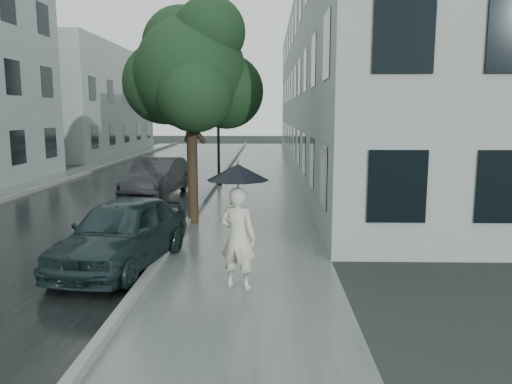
{
  "coord_description": "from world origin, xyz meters",
  "views": [
    {
      "loc": [
        0.65,
        -8.65,
        3.08
      ],
      "look_at": [
        0.39,
        2.59,
        1.3
      ],
      "focal_mm": 35.0,
      "sensor_mm": 36.0,
      "label": 1
    }
  ],
  "objects_px": {
    "pedestrian": "(238,238)",
    "street_tree": "(191,72)",
    "car_near": "(122,232)",
    "car_far": "(157,177)",
    "lamp_post": "(215,109)"
  },
  "relations": [
    {
      "from": "car_near",
      "to": "street_tree",
      "type": "bearing_deg",
      "value": 88.26
    },
    {
      "from": "lamp_post",
      "to": "car_near",
      "type": "bearing_deg",
      "value": -83.99
    },
    {
      "from": "pedestrian",
      "to": "street_tree",
      "type": "bearing_deg",
      "value": -54.11
    },
    {
      "from": "car_far",
      "to": "car_near",
      "type": "bearing_deg",
      "value": -76.59
    },
    {
      "from": "pedestrian",
      "to": "street_tree",
      "type": "relative_size",
      "value": 0.3
    },
    {
      "from": "lamp_post",
      "to": "street_tree",
      "type": "bearing_deg",
      "value": -79.46
    },
    {
      "from": "lamp_post",
      "to": "car_far",
      "type": "distance_m",
      "value": 4.28
    },
    {
      "from": "lamp_post",
      "to": "pedestrian",
      "type": "bearing_deg",
      "value": -72.89
    },
    {
      "from": "lamp_post",
      "to": "car_far",
      "type": "bearing_deg",
      "value": -114.03
    },
    {
      "from": "car_near",
      "to": "car_far",
      "type": "bearing_deg",
      "value": 107.57
    },
    {
      "from": "car_near",
      "to": "car_far",
      "type": "height_order",
      "value": "car_far"
    },
    {
      "from": "pedestrian",
      "to": "car_far",
      "type": "distance_m",
      "value": 10.6
    },
    {
      "from": "street_tree",
      "to": "car_far",
      "type": "relative_size",
      "value": 1.42
    },
    {
      "from": "street_tree",
      "to": "car_near",
      "type": "bearing_deg",
      "value": -101.35
    },
    {
      "from": "lamp_post",
      "to": "car_near",
      "type": "height_order",
      "value": "lamp_post"
    }
  ]
}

